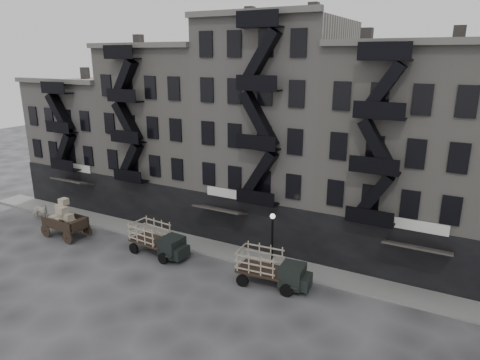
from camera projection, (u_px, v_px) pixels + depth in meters
The scene contains 13 objects.
ground at pixel (215, 277), 28.92m from camera, with size 140.00×140.00×0.00m, color #38383A.
sidewalk at pixel (241, 255), 32.06m from camera, with size 55.00×2.50×0.15m, color slate.
building_west at pixel (100, 139), 44.63m from camera, with size 10.00×11.35×13.20m.
building_midwest at pixel (177, 133), 39.65m from camera, with size 10.00×11.35×16.20m.
building_center at pixel (276, 131), 34.81m from camera, with size 10.00×11.35×18.20m.
building_mideast at pixel (405, 156), 30.54m from camera, with size 10.00×11.35×16.20m.
lamp_post at pixel (272, 234), 28.96m from camera, with size 0.36×0.36×4.28m.
horse at pixel (40, 212), 38.81m from camera, with size 0.84×1.85×1.56m, color beige.
wagon at pixel (64, 215), 35.01m from camera, with size 3.86×2.19×3.20m.
stake_truck_west at pixel (158, 238), 31.88m from camera, with size 4.92×2.36×2.40m.
stake_truck_east at pixel (272, 266), 27.59m from camera, with size 4.90×2.28×2.40m.
pedestrian_west at pixel (64, 217), 37.28m from camera, with size 0.61×0.40×1.68m, color black.
pedestrian_mid at pixel (170, 243), 32.16m from camera, with size 0.83×0.64×1.70m, color black.
Camera 1 is at (13.77, -21.97, 14.50)m, focal length 32.00 mm.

